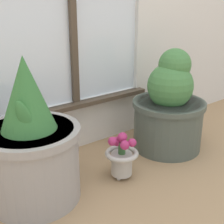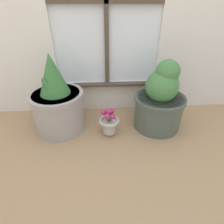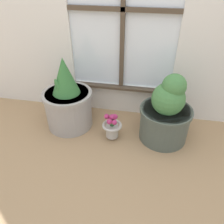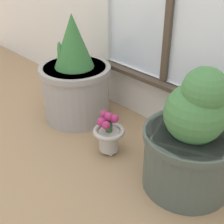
{
  "view_description": "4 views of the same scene",
  "coord_description": "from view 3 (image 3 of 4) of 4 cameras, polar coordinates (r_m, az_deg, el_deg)",
  "views": [
    {
      "loc": [
        -0.86,
        -0.83,
        0.85
      ],
      "look_at": [
        0.01,
        0.31,
        0.31
      ],
      "focal_mm": 50.0,
      "sensor_mm": 36.0,
      "label": 1
    },
    {
      "loc": [
        -0.06,
        -0.93,
        0.94
      ],
      "look_at": [
        0.02,
        0.26,
        0.18
      ],
      "focal_mm": 28.0,
      "sensor_mm": 36.0,
      "label": 2
    },
    {
      "loc": [
        0.26,
        -1.17,
        1.25
      ],
      "look_at": [
        -0.01,
        0.25,
        0.23
      ],
      "focal_mm": 35.0,
      "sensor_mm": 36.0,
      "label": 3
    },
    {
      "loc": [
        0.97,
        -0.7,
        1.01
      ],
      "look_at": [
        -0.05,
        0.27,
        0.2
      ],
      "focal_mm": 50.0,
      "sensor_mm": 36.0,
      "label": 4
    }
  ],
  "objects": [
    {
      "name": "flower_vase",
      "position": [
        1.8,
        -0.02,
        -3.78
      ],
      "size": [
        0.16,
        0.16,
        0.24
      ],
      "color": "#BCB7AD",
      "rests_on": "ground_plane"
    },
    {
      "name": "potted_plant_left",
      "position": [
        1.91,
        -11.46,
        2.82
      ],
      "size": [
        0.42,
        0.42,
        0.64
      ],
      "color": "#9E9993",
      "rests_on": "ground_plane"
    },
    {
      "name": "potted_plant_right",
      "position": [
        1.78,
        13.91,
        -0.52
      ],
      "size": [
        0.41,
        0.41,
        0.58
      ],
      "color": "#4C564C",
      "rests_on": "ground_plane"
    },
    {
      "name": "ground_plane",
      "position": [
        1.73,
        -1.12,
        -11.05
      ],
      "size": [
        10.0,
        10.0,
        0.0
      ],
      "primitive_type": "plane",
      "color": "tan"
    }
  ]
}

